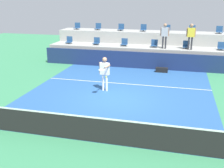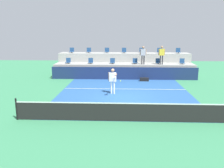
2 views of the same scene
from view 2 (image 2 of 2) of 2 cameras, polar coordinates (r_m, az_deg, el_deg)
ground_plane at (r=14.77m, az=3.17°, el=-3.49°), size 40.00×40.00×0.00m
court_inner_paint at (r=15.73m, az=3.13°, el=-2.46°), size 9.00×10.00×0.01m
court_service_line at (r=17.09m, az=3.09°, el=-1.23°), size 9.00×0.06×0.00m
tennis_net at (r=10.81m, az=3.40°, el=-6.83°), size 10.48×0.08×1.07m
sponsor_backboard at (r=20.50m, az=3.03°, el=2.66°), size 13.00×0.16×1.10m
seating_tier_lower at (r=21.77m, az=3.01°, el=3.44°), size 13.00×1.80×1.25m
seating_tier_upper at (r=23.49m, az=2.99°, el=5.17°), size 13.00×1.80×2.10m
stadium_chair_lower_far_left at (r=22.18m, az=-10.83°, el=5.60°), size 0.44×0.40×0.52m
stadium_chair_lower_left at (r=21.79m, az=-5.33°, el=5.65°), size 0.44×0.40×0.52m
stadium_chair_lower_mid_left at (r=21.60m, az=0.12°, el=5.64°), size 0.44×0.40×0.52m
stadium_chair_lower_mid_right at (r=21.62m, az=5.76°, el=5.58°), size 0.44×0.40×0.52m
stadium_chair_lower_right at (r=21.84m, az=11.38°, el=5.47°), size 0.44×0.40×0.52m
stadium_chair_lower_far_right at (r=22.29m, az=17.05°, el=5.30°), size 0.44×0.40×0.52m
stadium_chair_upper_far_left at (r=23.85m, az=-9.98°, el=8.16°), size 0.44×0.40×0.52m
stadium_chair_upper_left at (r=23.54m, az=-5.79°, el=8.23°), size 0.44×0.40×0.52m
stadium_chair_upper_mid_left at (r=23.34m, az=-1.27°, el=8.26°), size 0.44×0.40×0.52m
stadium_chair_upper_center at (r=23.29m, az=3.01°, el=8.23°), size 0.44×0.40×0.52m
stadium_chair_upper_mid_right at (r=23.37m, az=7.36°, el=8.16°), size 0.44×0.40×0.52m
stadium_chair_upper_right at (r=23.58m, az=11.70°, el=8.05°), size 0.44×0.40×0.52m
stadium_chair_upper_far_right at (r=23.95m, az=16.13°, el=7.88°), size 0.44×0.40×0.52m
tennis_player at (r=15.50m, az=0.18°, el=1.39°), size 0.60×1.27×1.74m
spectator_leaning_on_rail at (r=21.20m, az=7.74°, el=7.53°), size 0.59×0.23×1.66m
spectator_in_grey at (r=21.42m, az=12.24°, el=7.46°), size 0.59×0.23×1.69m
tennis_ball at (r=13.82m, az=2.10°, el=0.76°), size 0.07×0.07×0.07m
equipment_bag at (r=20.02m, az=8.01°, el=1.14°), size 0.76×0.28×0.30m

